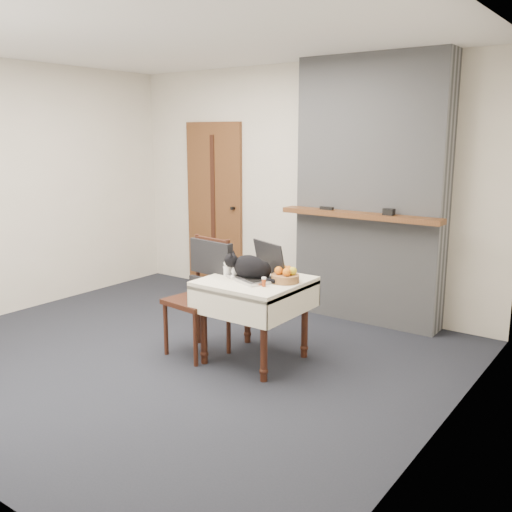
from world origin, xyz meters
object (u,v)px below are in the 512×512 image
Objects in this scene: door at (214,206)px; cream_jar at (228,271)px; fruit_basket at (285,276)px; side_table at (255,293)px; cat at (251,268)px; chair at (205,280)px; laptop at (259,270)px; pill_bottle at (264,282)px.

door is 2.33m from cream_jar.
fruit_basket is (0.51, 0.11, 0.01)m from cream_jar.
fruit_basket is (0.25, 0.07, 0.16)m from side_table.
cream_jar is at bearing 163.77° from cat.
laptop is at bearing 19.76° from chair.
chair is (1.35, -1.75, -0.36)m from door.
side_table is 9.66× the size of cream_jar.
cream_jar reaches higher than side_table.
chair reaches higher than side_table.
fruit_basket is (0.28, 0.09, -0.05)m from cat.
door is 27.14× the size of pill_bottle.
laptop is 0.25m from pill_bottle.
side_table is at bearing 8.02° from cream_jar.
door reaches higher than side_table.
pill_bottle is 0.33× the size of fruit_basket.
laptop is (0.02, 0.04, 0.19)m from side_table.
cream_jar is (-0.26, -0.04, 0.15)m from side_table.
side_table is at bearing -90.89° from laptop.
chair is (-0.66, 0.07, -0.10)m from pill_bottle.
door is at bearing 134.17° from chair.
cream_jar is (-0.23, -0.01, -0.06)m from cat.
chair reaches higher than cat.
laptop reaches higher than pill_bottle.
chair reaches higher than laptop.
cat is 6.55× the size of pill_bottle.
door is at bearing 142.20° from fruit_basket.
cream_jar is (-0.27, -0.08, -0.03)m from laptop.
cat is 0.48× the size of chair.
pill_bottle is (0.44, -0.11, -0.00)m from cream_jar.
laptop is 6.76× the size of pill_bottle.
door is 4.01× the size of laptop.
side_table is at bearing 15.56° from chair.
cat is (-0.03, -0.02, 0.21)m from side_table.
chair reaches higher than pill_bottle.
fruit_basket reaches higher than side_table.
laptop is 0.08m from cat.
laptop is 0.24m from fruit_basket.
chair reaches higher than cream_jar.
side_table is 0.31m from fruit_basket.
cat is at bearing 2.89° from cream_jar.
pill_bottle is (2.01, -1.82, -0.26)m from door.
fruit_basket is (0.23, 0.03, -0.02)m from laptop.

